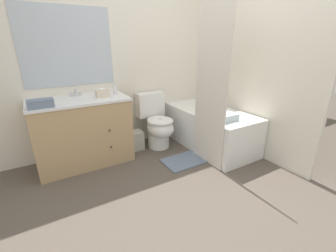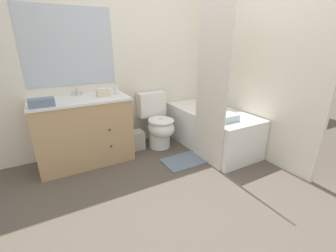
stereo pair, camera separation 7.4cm
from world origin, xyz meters
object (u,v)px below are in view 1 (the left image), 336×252
sink_faucet (75,93)px  bathtub (210,128)px  vanity_cabinet (83,131)px  tissue_box (102,93)px  toilet (157,124)px  bath_mat (184,161)px  bath_towel_folded (226,117)px  hand_towel_folded (41,103)px  soap_dispenser (115,90)px  wastebasket (135,140)px

sink_faucet → bathtub: (1.72, -0.62, -0.60)m
vanity_cabinet → sink_faucet: size_ratio=8.05×
sink_faucet → tissue_box: (0.28, -0.23, 0.01)m
vanity_cabinet → toilet: vanity_cabinet is taller
bath_mat → vanity_cabinet: bearing=149.2°
sink_faucet → tissue_box: sink_faucet is taller
tissue_box → bath_mat: tissue_box is taller
sink_faucet → toilet: sink_faucet is taller
vanity_cabinet → bath_towel_folded: bearing=-28.7°
bathtub → bath_mat: bathtub is taller
sink_faucet → hand_towel_folded: size_ratio=0.57×
tissue_box → soap_dispenser: 0.19m
soap_dispenser → bathtub: bearing=-19.4°
bath_towel_folded → tissue_box: bearing=147.7°
wastebasket → toilet: bearing=-11.7°
bathtub → tissue_box: (-1.45, 0.39, 0.61)m
vanity_cabinet → toilet: (1.03, -0.05, -0.08)m
bath_towel_folded → hand_towel_folded: bearing=161.3°
bathtub → wastebasket: bearing=156.0°
bath_towel_folded → bath_mat: (-0.49, 0.21, -0.59)m
bathtub → tissue_box: 1.62m
tissue_box → hand_towel_folded: bearing=-167.2°
bathtub → tissue_box: bearing=164.8°
vanity_cabinet → wastebasket: vanity_cabinet is taller
tissue_box → soap_dispenser: (0.18, 0.05, 0.02)m
wastebasket → hand_towel_folded: size_ratio=1.09×
vanity_cabinet → soap_dispenser: bearing=1.5°
wastebasket → bath_mat: wastebasket is taller
soap_dispenser → hand_towel_folded: soap_dispenser is taller
wastebasket → bath_mat: size_ratio=0.49×
vanity_cabinet → bath_mat: vanity_cabinet is taller
vanity_cabinet → bath_towel_folded: vanity_cabinet is taller
toilet → bathtub: size_ratio=0.54×
toilet → wastebasket: size_ratio=2.88×
hand_towel_folded → toilet: bearing=5.8°
bathtub → soap_dispenser: size_ratio=9.43×
sink_faucet → bath_mat: 1.64m
vanity_cabinet → sink_faucet: 0.49m
wastebasket → soap_dispenser: bearing=-177.4°
sink_faucet → wastebasket: size_ratio=0.52×
wastebasket → hand_towel_folded: 1.35m
vanity_cabinet → toilet: size_ratio=1.46×
bathtub → wastebasket: bathtub is taller
sink_faucet → toilet: 1.18m
sink_faucet → bath_towel_folded: 1.93m
sink_faucet → bathtub: 1.92m
sink_faucet → vanity_cabinet: bearing=-90.0°
soap_dispenser → bath_mat: size_ratio=0.28×
toilet → bath_mat: toilet is taller
tissue_box → soap_dispenser: soap_dispenser is taller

